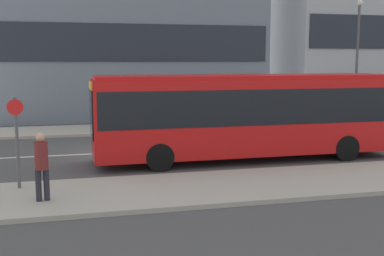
{
  "coord_description": "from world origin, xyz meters",
  "views": [
    {
      "loc": [
        -1.69,
        -19.25,
        3.74
      ],
      "look_at": [
        2.59,
        -2.17,
        1.23
      ],
      "focal_mm": 45.0,
      "sensor_mm": 36.0,
      "label": 1
    }
  ],
  "objects_px": {
    "city_bus": "(247,111)",
    "bus_stop_sign": "(17,135)",
    "street_lamp": "(357,48)",
    "pedestrian_near_stop": "(42,162)",
    "parked_car_0": "(351,118)"
  },
  "relations": [
    {
      "from": "bus_stop_sign",
      "to": "parked_car_0",
      "type": "bearing_deg",
      "value": 28.38
    },
    {
      "from": "city_bus",
      "to": "pedestrian_near_stop",
      "type": "height_order",
      "value": "city_bus"
    },
    {
      "from": "bus_stop_sign",
      "to": "street_lamp",
      "type": "height_order",
      "value": "street_lamp"
    },
    {
      "from": "pedestrian_near_stop",
      "to": "parked_car_0",
      "type": "bearing_deg",
      "value": -156.27
    },
    {
      "from": "parked_car_0",
      "to": "pedestrian_near_stop",
      "type": "bearing_deg",
      "value": -146.57
    },
    {
      "from": "parked_car_0",
      "to": "bus_stop_sign",
      "type": "height_order",
      "value": "bus_stop_sign"
    },
    {
      "from": "bus_stop_sign",
      "to": "pedestrian_near_stop",
      "type": "bearing_deg",
      "value": -63.42
    },
    {
      "from": "city_bus",
      "to": "bus_stop_sign",
      "type": "xyz_separation_m",
      "value": [
        -7.84,
        -2.75,
        -0.19
      ]
    },
    {
      "from": "parked_car_0",
      "to": "pedestrian_near_stop",
      "type": "relative_size",
      "value": 2.34
    },
    {
      "from": "street_lamp",
      "to": "bus_stop_sign",
      "type": "bearing_deg",
      "value": -148.6
    },
    {
      "from": "city_bus",
      "to": "street_lamp",
      "type": "height_order",
      "value": "street_lamp"
    },
    {
      "from": "pedestrian_near_stop",
      "to": "bus_stop_sign",
      "type": "relative_size",
      "value": 0.69
    },
    {
      "from": "parked_car_0",
      "to": "street_lamp",
      "type": "distance_m",
      "value": 4.52
    },
    {
      "from": "city_bus",
      "to": "parked_car_0",
      "type": "xyz_separation_m",
      "value": [
        8.15,
        5.89,
        -1.2
      ]
    },
    {
      "from": "city_bus",
      "to": "bus_stop_sign",
      "type": "height_order",
      "value": "city_bus"
    }
  ]
}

